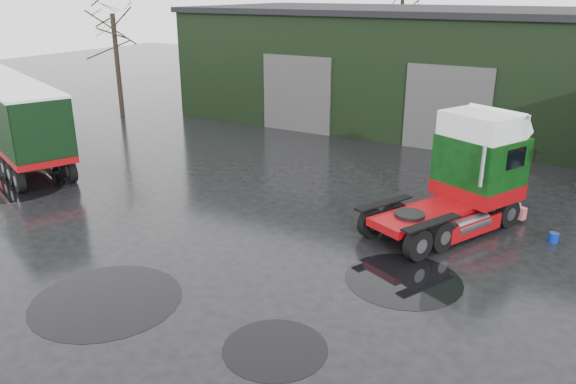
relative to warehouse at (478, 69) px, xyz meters
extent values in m
plane|color=black|center=(-2.00, -20.00, -3.16)|extent=(100.00, 100.00, 0.00)
cube|color=black|center=(0.00, 0.00, -0.16)|extent=(32.00, 12.00, 6.00)
cube|color=black|center=(0.00, 0.00, 2.99)|extent=(32.40, 12.40, 0.30)
cylinder|color=#06208F|center=(5.73, -14.54, -3.01)|extent=(0.32, 0.32, 0.29)
cylinder|color=black|center=(-3.49, -23.81, -3.15)|extent=(3.70, 3.70, 0.01)
cylinder|color=black|center=(2.56, -19.13, -3.15)|extent=(3.11, 3.11, 0.01)
cylinder|color=black|center=(-12.94, -19.59, -3.15)|extent=(3.64, 3.64, 0.01)
cylinder|color=black|center=(1.18, -23.43, -3.15)|extent=(2.29, 2.29, 0.01)
camera|label=1|loc=(6.49, -32.10, 4.12)|focal=35.00mm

